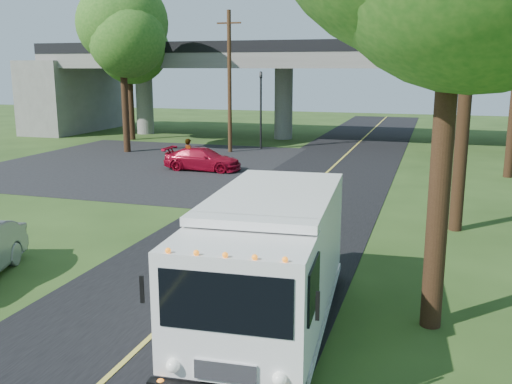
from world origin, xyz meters
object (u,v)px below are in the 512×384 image
at_px(tree_left_lot, 123,28).
at_px(step_van, 269,259).
at_px(tree_left_far, 129,40).
at_px(utility_pole, 230,81).
at_px(traffic_signal, 261,102).
at_px(pedestrian, 189,155).
at_px(red_sedan, 203,159).

height_order(tree_left_lot, step_van, tree_left_lot).
bearing_deg(tree_left_lot, tree_left_far, 116.57).
bearing_deg(step_van, utility_pole, 107.60).
distance_m(traffic_signal, pedestrian, 9.51).
bearing_deg(tree_left_far, red_sedan, -46.27).
xyz_separation_m(traffic_signal, tree_left_far, (-10.79, 1.84, 4.25)).
distance_m(step_van, red_sedan, 19.48).
distance_m(utility_pole, tree_left_far, 10.45).
bearing_deg(utility_pole, traffic_signal, 53.13).
distance_m(traffic_signal, utility_pole, 2.86).
distance_m(tree_left_lot, pedestrian, 10.80).
height_order(traffic_signal, step_van, traffic_signal).
height_order(traffic_signal, red_sedan, traffic_signal).
bearing_deg(tree_left_far, tree_left_lot, -63.43).
height_order(utility_pole, tree_left_lot, tree_left_lot).
xyz_separation_m(tree_left_lot, pedestrian, (6.52, -4.96, -7.03)).
xyz_separation_m(traffic_signal, step_van, (8.20, -26.20, -1.64)).
xyz_separation_m(traffic_signal, red_sedan, (-0.59, -8.83, -2.59)).
relative_size(red_sedan, pedestrian, 2.44).
relative_size(utility_pole, red_sedan, 2.13).
xyz_separation_m(utility_pole, step_van, (9.70, -24.20, -3.04)).
bearing_deg(red_sedan, traffic_signal, -4.05).
relative_size(utility_pole, tree_left_far, 0.91).
distance_m(tree_left_lot, tree_left_far, 6.72).
xyz_separation_m(utility_pole, red_sedan, (0.91, -6.83, -3.98)).
distance_m(tree_left_lot, step_van, 27.95).
height_order(utility_pole, pedestrian, utility_pole).
xyz_separation_m(traffic_signal, tree_left_lot, (-7.79, -4.16, 4.70)).
bearing_deg(pedestrian, tree_left_far, -16.46).
relative_size(tree_left_lot, tree_left_far, 1.06).
bearing_deg(step_van, tree_left_lot, 121.73).
bearing_deg(utility_pole, tree_left_far, 157.57).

